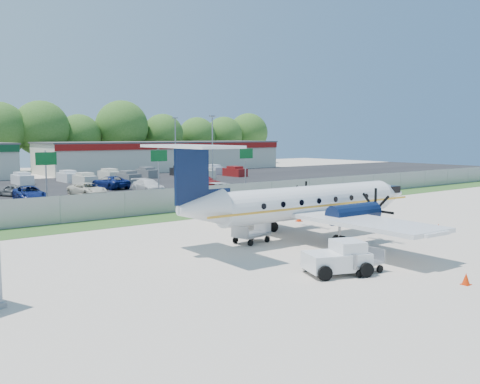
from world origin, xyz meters
TOP-DOWN VIEW (x-y plane):
  - ground at (0.00, 0.00)m, footprint 170.00×170.00m
  - grass_verge at (0.00, 12.00)m, footprint 170.00×4.00m
  - access_road at (0.00, 19.00)m, footprint 170.00×8.00m
  - parking_lot at (0.00, 40.00)m, footprint 170.00×32.00m
  - perimeter_fence at (0.00, 14.00)m, footprint 120.00×0.06m
  - building_east at (26.00, 61.98)m, footprint 44.40×12.40m
  - sign_left at (-8.00, 22.91)m, footprint 1.80×0.26m
  - sign_mid at (3.00, 22.91)m, footprint 1.80×0.26m
  - sign_right at (14.00, 22.91)m, footprint 1.80×0.26m
  - light_pole_ne at (20.00, 38.00)m, footprint 0.90×0.35m
  - light_pole_se at (20.00, 48.00)m, footprint 0.90×0.35m
  - aircraft at (-0.14, -0.59)m, footprint 18.60×18.36m
  - pushback_tug at (-4.89, -7.60)m, footprint 3.22×2.82m
  - baggage_cart_near at (-3.95, -8.06)m, footprint 2.03×1.26m
  - baggage_cart_far at (-3.55, 0.35)m, footprint 2.32×1.62m
  - cone_nose at (8.38, -4.35)m, footprint 0.38×0.38m
  - cone_port_wing at (-2.01, -12.09)m, footprint 0.36×0.36m
  - cone_starboard_wing at (4.18, 4.33)m, footprint 0.43×0.43m
  - road_car_mid at (7.64, 20.07)m, footprint 5.97×3.26m
  - road_car_east at (31.58, 18.05)m, footprint 4.52×2.79m
  - parked_car_b at (-7.64, 29.26)m, footprint 2.86×5.39m
  - parked_car_c at (-1.59, 29.86)m, footprint 3.09×5.27m
  - parked_car_d at (5.12, 29.16)m, footprint 2.27×5.18m
  - parked_car_e at (12.44, 29.42)m, footprint 2.79×5.89m
  - parked_car_f at (-7.89, 34.12)m, footprint 2.95×4.04m
  - parked_car_g at (3.55, 35.63)m, footprint 3.21×5.74m
  - far_parking_rows at (0.00, 45.00)m, footprint 56.00×10.00m

SIDE VIEW (x-z plane):
  - ground at x=0.00m, z-range 0.00..0.00m
  - road_car_mid at x=7.64m, z-range -0.79..0.79m
  - road_car_east at x=31.58m, z-range -0.70..0.70m
  - parked_car_b at x=-7.64m, z-range -0.72..0.72m
  - parked_car_c at x=-1.59m, z-range -0.69..0.69m
  - parked_car_d at x=5.12m, z-range -0.74..0.74m
  - parked_car_e at x=12.44m, z-range -0.83..0.83m
  - parked_car_f at x=-7.89m, z-range -0.64..0.64m
  - parked_car_g at x=3.55m, z-range -0.76..0.76m
  - far_parking_rows at x=0.00m, z-range -0.80..0.80m
  - grass_verge at x=0.00m, z-range 0.00..0.02m
  - access_road at x=0.00m, z-range 0.00..0.02m
  - parking_lot at x=0.00m, z-range 0.00..0.02m
  - cone_port_wing at x=-2.01m, z-range -0.01..0.50m
  - cone_nose at x=8.38m, z-range -0.02..0.53m
  - cone_starboard_wing at x=4.18m, z-range -0.02..0.59m
  - baggage_cart_near at x=-3.95m, z-range -0.04..1.02m
  - baggage_cart_far at x=-3.55m, z-range -0.04..1.08m
  - pushback_tug at x=-4.89m, z-range -0.03..1.48m
  - perimeter_fence at x=0.00m, z-range 0.01..2.00m
  - aircraft at x=-0.14m, z-range -0.66..5.12m
  - building_east at x=26.00m, z-range 0.01..5.25m
  - sign_left at x=-8.00m, z-range 1.11..6.11m
  - sign_mid at x=3.00m, z-range 1.11..6.11m
  - sign_right at x=14.00m, z-range 1.11..6.11m
  - light_pole_ne at x=20.00m, z-range 0.69..9.78m
  - light_pole_se at x=20.00m, z-range 0.69..9.78m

